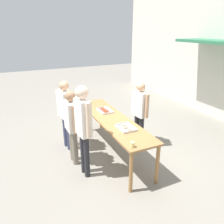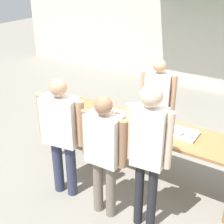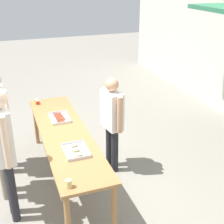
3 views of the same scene
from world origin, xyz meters
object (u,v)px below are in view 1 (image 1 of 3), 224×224
condiment_jar_mustard (84,102)px  person_customer_waiting_in_line (72,122)px  person_customer_with_cup (83,123)px  food_tray_sausages (105,111)px  person_server_behind_table (140,109)px  condiment_jar_ketchup (85,103)px  food_tray_buns (126,128)px  person_customer_holding_hotdog (66,110)px  beer_cup (132,145)px

condiment_jar_mustard → person_customer_waiting_in_line: 1.49m
person_customer_with_cup → food_tray_sausages: bearing=-46.3°
person_server_behind_table → person_customer_with_cup: bearing=-77.3°
food_tray_sausages → person_customer_waiting_in_line: (0.49, -0.94, 0.08)m
food_tray_sausages → condiment_jar_ketchup: 0.78m
condiment_jar_ketchup → person_customer_waiting_in_line: size_ratio=0.04×
condiment_jar_ketchup → food_tray_sausages: bearing=18.5°
food_tray_buns → person_customer_waiting_in_line: bearing=-122.0°
person_customer_with_cup → person_customer_waiting_in_line: 0.56m
person_server_behind_table → condiment_jar_ketchup: bearing=-146.7°
person_customer_holding_hotdog → person_customer_with_cup: size_ratio=0.91×
beer_cup → person_customer_with_cup: person_customer_with_cup is taller
food_tray_sausages → person_customer_with_cup: person_customer_with_cup is taller
food_tray_sausages → person_customer_holding_hotdog: size_ratio=0.26×
beer_cup → condiment_jar_mustard: bearing=-179.9°
condiment_jar_ketchup → person_server_behind_table: person_server_behind_table is taller
food_tray_buns → person_server_behind_table: person_server_behind_table is taller
condiment_jar_ketchup → person_server_behind_table: bearing=41.8°
person_customer_waiting_in_line → condiment_jar_ketchup: bearing=-30.5°
food_tray_sausages → person_customer_holding_hotdog: bearing=-101.7°
food_tray_sausages → food_tray_buns: food_tray_buns is taller
condiment_jar_ketchup → person_customer_waiting_in_line: bearing=-29.6°
condiment_jar_mustard → person_customer_with_cup: size_ratio=0.04×
condiment_jar_ketchup → beer_cup: bearing=-0.1°
food_tray_buns → person_customer_with_cup: bearing=-94.5°
food_tray_sausages → food_tray_buns: 1.08m
person_customer_holding_hotdog → beer_cup: bearing=-170.5°
condiment_jar_mustard → person_customer_holding_hotdog: 0.91m
condiment_jar_mustard → food_tray_buns: bearing=7.7°
person_customer_waiting_in_line → food_tray_sausages: bearing=-63.7°
person_server_behind_table → person_customer_with_cup: (0.63, -1.62, 0.18)m
food_tray_buns → food_tray_sausages: bearing=-180.0°
beer_cup → person_customer_with_cup: size_ratio=0.05×
food_tray_sausages → condiment_jar_ketchup: condiment_jar_ketchup is taller
person_server_behind_table → person_customer_waiting_in_line: person_customer_waiting_in_line is taller
food_tray_buns → person_customer_holding_hotdog: 1.56m
beer_cup → person_customer_with_cup: (-0.76, -0.61, 0.21)m
condiment_jar_mustard → beer_cup: bearing=0.1°
condiment_jar_ketchup → person_customer_with_cup: (1.75, -0.61, 0.22)m
food_tray_buns → person_customer_holding_hotdog: bearing=-144.5°
condiment_jar_mustard → person_server_behind_table: bearing=39.8°
beer_cup → condiment_jar_ketchup: bearing=179.9°
food_tray_sausages → condiment_jar_mustard: (-0.83, -0.26, 0.02)m
food_tray_buns → person_customer_with_cup: (-0.07, -0.86, 0.24)m
condiment_jar_mustard → beer_cup: (2.60, 0.00, 0.01)m
food_tray_sausages → condiment_jar_ketchup: bearing=-161.5°
food_tray_sausages → person_server_behind_table: person_server_behind_table is taller
person_customer_with_cup → beer_cup: bearing=-147.1°
person_customer_waiting_in_line → beer_cup: bearing=-152.7°
condiment_jar_mustard → person_customer_with_cup: bearing=-18.2°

